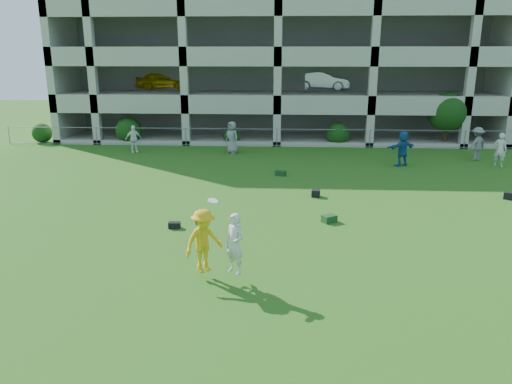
# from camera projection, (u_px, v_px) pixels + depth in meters

# --- Properties ---
(ground) EXTENTS (100.00, 100.00, 0.00)m
(ground) POSITION_uv_depth(u_px,v_px,m) (265.00, 267.00, 14.39)
(ground) COLOR #235114
(ground) RESTS_ON ground
(bystander_b) EXTENTS (1.06, 0.87, 1.69)m
(bystander_b) POSITION_uv_depth(u_px,v_px,m) (133.00, 139.00, 30.51)
(bystander_b) COLOR white
(bystander_b) RESTS_ON ground
(bystander_c) EXTENTS (1.13, 1.08, 1.95)m
(bystander_c) POSITION_uv_depth(u_px,v_px,m) (232.00, 138.00, 30.22)
(bystander_c) COLOR gray
(bystander_c) RESTS_ON ground
(bystander_d) EXTENTS (1.82, 1.30, 1.90)m
(bystander_d) POSITION_uv_depth(u_px,v_px,m) (403.00, 149.00, 26.91)
(bystander_d) COLOR #1E4F8B
(bystander_d) RESTS_ON ground
(bystander_e) EXTENTS (0.80, 0.76, 1.83)m
(bystander_e) POSITION_uv_depth(u_px,v_px,m) (500.00, 150.00, 26.76)
(bystander_e) COLOR silver
(bystander_e) RESTS_ON ground
(bystander_f) EXTENTS (1.42, 1.25, 1.90)m
(bystander_f) POSITION_uv_depth(u_px,v_px,m) (477.00, 144.00, 28.29)
(bystander_f) COLOR slate
(bystander_f) RESTS_ON ground
(bag_black_b) EXTENTS (0.41, 0.26, 0.22)m
(bag_black_b) POSITION_uv_depth(u_px,v_px,m) (174.00, 225.00, 17.53)
(bag_black_b) COLOR black
(bag_black_b) RESTS_ON ground
(bag_green_c) EXTENTS (0.61, 0.57, 0.26)m
(bag_green_c) POSITION_uv_depth(u_px,v_px,m) (329.00, 219.00, 18.15)
(bag_green_c) COLOR #153A1C
(bag_green_c) RESTS_ON ground
(crate_d) EXTENTS (0.39, 0.39, 0.30)m
(crate_d) POSITION_uv_depth(u_px,v_px,m) (316.00, 193.00, 21.33)
(crate_d) COLOR black
(crate_d) RESTS_ON ground
(bag_black_e) EXTENTS (0.67, 0.56, 0.30)m
(bag_black_e) POSITION_uv_depth(u_px,v_px,m) (512.00, 196.00, 20.90)
(bag_black_e) COLOR black
(bag_black_e) RESTS_ON ground
(bag_green_g) EXTENTS (0.57, 0.46, 0.25)m
(bag_green_g) POSITION_uv_depth(u_px,v_px,m) (281.00, 173.00, 24.98)
(bag_green_g) COLOR #163613
(bag_green_g) RESTS_ON ground
(frisbee_contest) EXTENTS (1.87, 1.28, 2.10)m
(frisbee_contest) POSITION_uv_depth(u_px,v_px,m) (210.00, 241.00, 13.29)
(frisbee_contest) COLOR gold
(frisbee_contest) RESTS_ON ground
(parking_garage) EXTENTS (30.00, 14.00, 12.00)m
(parking_garage) POSITION_uv_depth(u_px,v_px,m) (279.00, 51.00, 39.38)
(parking_garage) COLOR #9E998C
(parking_garage) RESTS_ON ground
(fence) EXTENTS (36.06, 0.06, 1.20)m
(fence) POSITION_uv_depth(u_px,v_px,m) (277.00, 137.00, 32.48)
(fence) COLOR gray
(fence) RESTS_ON ground
(shrub_row) EXTENTS (34.38, 2.52, 3.50)m
(shrub_row) POSITION_uv_depth(u_px,v_px,m) (347.00, 123.00, 32.66)
(shrub_row) COLOR #163D11
(shrub_row) RESTS_ON ground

